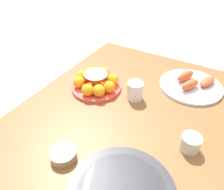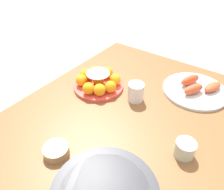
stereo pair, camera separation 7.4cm
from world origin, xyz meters
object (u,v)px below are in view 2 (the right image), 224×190
Objects in this scene: sauce_bowl at (56,150)px; cup_far at (185,149)px; dining_table at (127,135)px; cup_near at (136,92)px; cake_plate at (98,81)px; seafood_platter at (196,89)px.

cup_far is at bearing 125.32° from sauce_bowl.
cup_near is at bearing -161.61° from dining_table.
sauce_bowl is (0.30, -0.11, 0.12)m from dining_table.
sauce_bowl is 0.44m from cup_near.
cup_far is (0.14, 0.51, -0.01)m from cake_plate.
dining_table is 0.34m from sauce_bowl.
cup_near is 1.20× the size of cup_far.
cake_plate is 2.85× the size of cup_near.
seafood_platter is at bearing 155.45° from dining_table.
cake_plate is at bearing -105.91° from cup_far.
seafood_platter is at bearing 137.52° from cup_near.
cup_far is at bearing 81.70° from dining_table.
cake_plate is at bearing -58.23° from seafood_platter.
cake_plate reaches higher than dining_table.
dining_table is at bearing -98.30° from cup_far.
dining_table is 4.88× the size of cake_plate.
cake_plate is 2.69× the size of sauce_bowl.
sauce_bowl is at bearing -20.58° from dining_table.
cup_near is at bearing 97.45° from cake_plate.
seafood_platter is (-0.66, 0.28, -0.00)m from sauce_bowl.
seafood_platter is at bearing 121.77° from cake_plate.
sauce_bowl is 0.30× the size of seafood_platter.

